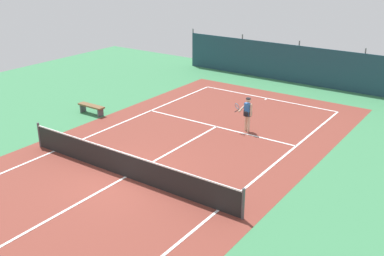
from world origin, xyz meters
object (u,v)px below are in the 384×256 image
at_px(tennis_net, 125,165).
at_px(tennis_ball_near_player, 247,101).
at_px(tennis_player, 247,112).
at_px(courtside_bench, 91,107).
at_px(parked_car, 319,65).

bearing_deg(tennis_net, tennis_ball_near_player, 93.63).
height_order(tennis_player, courtside_bench, tennis_player).
xyz_separation_m(tennis_ball_near_player, parked_car, (1.36, 7.44, 0.81)).
height_order(parked_car, courtside_bench, parked_car).
distance_m(tennis_player, courtside_bench, 8.20).
bearing_deg(parked_car, tennis_player, -90.04).
distance_m(tennis_player, tennis_ball_near_player, 4.59).
xyz_separation_m(tennis_player, courtside_bench, (-7.79, -2.50, -0.59)).
height_order(tennis_net, courtside_bench, tennis_net).
bearing_deg(parked_car, tennis_ball_near_player, -104.39).
distance_m(tennis_net, tennis_ball_near_player, 10.71).
bearing_deg(tennis_player, tennis_net, 102.42).
xyz_separation_m(tennis_net, tennis_ball_near_player, (-0.68, 10.68, -0.48)).
distance_m(tennis_player, parked_car, 11.42).
relative_size(tennis_net, tennis_ball_near_player, 153.33).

